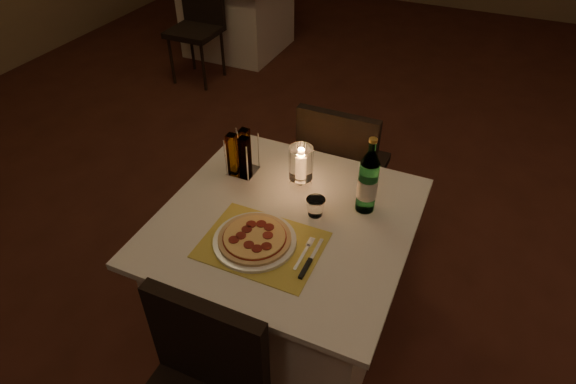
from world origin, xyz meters
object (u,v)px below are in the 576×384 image
at_px(pizza, 255,238).
at_px(hurricane_candle, 301,164).
at_px(water_bottle, 368,182).
at_px(plate, 255,241).
at_px(main_table, 286,277).
at_px(neighbor_table_left, 238,13).
at_px(chair_far, 341,163).
at_px(tumbler, 316,207).

xyz_separation_m(pizza, hurricane_candle, (0.02, 0.40, 0.09)).
bearing_deg(water_bottle, plate, -131.43).
bearing_deg(water_bottle, pizza, -131.45).
bearing_deg(water_bottle, hurricane_candle, 174.51).
xyz_separation_m(main_table, hurricane_candle, (-0.03, 0.22, 0.48)).
height_order(water_bottle, neighbor_table_left, water_bottle).
bearing_deg(hurricane_candle, main_table, -82.83).
bearing_deg(pizza, main_table, 74.45).
bearing_deg(pizza, neighbor_table_left, 120.05).
bearing_deg(pizza, water_bottle, 48.55).
bearing_deg(chair_far, plate, -93.20).
relative_size(plate, hurricane_candle, 1.60).
bearing_deg(tumbler, hurricane_candle, 130.98).
xyz_separation_m(main_table, tumbler, (0.10, 0.07, 0.41)).
bearing_deg(plate, main_table, 74.48).
relative_size(chair_far, pizza, 3.21).
bearing_deg(hurricane_candle, neighbor_table_left, 123.76).
distance_m(water_bottle, neighbor_table_left, 3.60).
bearing_deg(hurricane_candle, tumbler, -49.02).
relative_size(chair_far, plate, 2.81).
distance_m(main_table, plate, 0.42).
height_order(plate, pizza, pizza).
distance_m(chair_far, tumbler, 0.69).
bearing_deg(chair_far, tumbler, -81.16).
xyz_separation_m(chair_far, pizza, (-0.05, -0.89, 0.22)).
relative_size(plate, neighbor_table_left, 0.32).
distance_m(main_table, pizza, 0.44).
bearing_deg(chair_far, hurricane_candle, -93.12).
height_order(pizza, tumbler, tumbler).
height_order(chair_far, pizza, chair_far).
bearing_deg(plate, chair_far, 86.80).
bearing_deg(neighbor_table_left, hurricane_candle, -56.24).
xyz_separation_m(chair_far, tumbler, (0.10, -0.65, 0.23)).
bearing_deg(neighbor_table_left, main_table, -57.80).
bearing_deg(chair_far, main_table, -90.00).
bearing_deg(main_table, hurricane_candle, 97.17).
bearing_deg(plate, neighbor_table_left, 120.05).
distance_m(plate, neighbor_table_left, 3.71).
bearing_deg(tumbler, plate, -121.11).
relative_size(plate, pizza, 1.14).
bearing_deg(main_table, plate, -105.52).
xyz_separation_m(tumbler, water_bottle, (0.17, 0.12, 0.10)).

